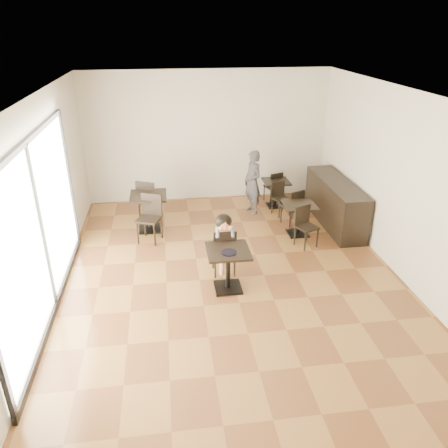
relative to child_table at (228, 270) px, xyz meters
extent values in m
cube|color=brown|center=(0.12, 0.34, -0.38)|extent=(6.00, 8.00, 0.01)
cube|color=silver|center=(0.12, 0.34, 2.82)|extent=(6.00, 8.00, 0.01)
cube|color=beige|center=(0.12, 4.34, 1.22)|extent=(6.00, 0.01, 3.20)
cube|color=beige|center=(0.12, -3.66, 1.22)|extent=(6.00, 0.01, 3.20)
cube|color=beige|center=(-2.88, 0.34, 1.22)|extent=(0.01, 8.00, 3.20)
cube|color=beige|center=(3.12, 0.34, 1.22)|extent=(0.01, 8.00, 3.20)
cube|color=white|center=(-2.85, -0.16, 1.02)|extent=(0.04, 4.50, 2.60)
cylinder|color=black|center=(0.00, -0.10, 0.39)|extent=(0.26, 0.26, 0.02)
imported|color=#3B3A3F|center=(1.06, 3.22, 0.38)|extent=(0.53, 0.64, 1.51)
cube|color=black|center=(2.77, 2.34, 0.12)|extent=(0.60, 2.40, 1.00)
camera|label=1|loc=(-0.94, -6.29, 3.82)|focal=35.00mm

